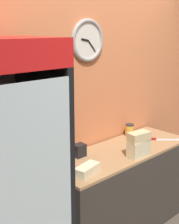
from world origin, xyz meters
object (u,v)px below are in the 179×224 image
Objects in this scene: sandwich_flat_left at (87,170)px; condiment_jar at (130,130)px; sandwich_stack_bottom at (138,152)px; napkin_dispenser at (79,150)px; sandwich_stack_top at (139,136)px; chefs_knife at (159,139)px; sandwich_stack_middle at (139,144)px.

condiment_jar reaches higher than sandwich_flat_left.
condiment_jar is at bearing 47.97° from sandwich_stack_bottom.
condiment_jar is 1.13× the size of napkin_dispenser.
sandwich_stack_top is (0.00, 0.00, 0.16)m from sandwich_stack_bottom.
sandwich_stack_top is at bearing -43.15° from napkin_dispenser.
chefs_knife is at bearing -15.37° from napkin_dispenser.
sandwich_stack_middle is at bearing -132.03° from condiment_jar.
sandwich_stack_bottom reaches higher than sandwich_flat_left.
napkin_dispenser is at bearing -176.49° from condiment_jar.
sandwich_flat_left is 1.85× the size of condiment_jar.
sandwich_stack_top is 1.88× the size of napkin_dispenser.
sandwich_flat_left is at bearing 174.74° from sandwich_stack_middle.
sandwich_stack_middle reaches higher than chefs_knife.
sandwich_stack_middle reaches higher than sandwich_stack_bottom.
sandwich_stack_top is at bearing -166.02° from chefs_knife.
sandwich_stack_middle is at bearing 0.00° from sandwich_stack_bottom.
sandwich_stack_middle is (0.00, 0.00, 0.08)m from sandwich_stack_bottom.
napkin_dispenser is at bearing 136.85° from sandwich_stack_bottom.
sandwich_stack_middle is 0.08m from sandwich_stack_top.
sandwich_stack_bottom is 0.16m from sandwich_stack_top.
sandwich_stack_bottom is 0.88× the size of sandwich_flat_left.
sandwich_stack_top is at bearing -5.26° from sandwich_flat_left.
condiment_jar reaches higher than chefs_knife.
sandwich_flat_left is at bearing 174.74° from sandwich_stack_top.
sandwich_stack_top is at bearing -132.03° from condiment_jar.
chefs_knife is (0.51, 0.13, -0.19)m from sandwich_stack_top.
napkin_dispenser is at bearing 136.85° from sandwich_stack_top.
sandwich_stack_bottom is 0.99× the size of sandwich_stack_middle.
sandwich_flat_left is 1.05m from condiment_jar.
sandwich_stack_bottom is 0.53m from chefs_knife.
sandwich_stack_top is 0.78× the size of chefs_knife.
sandwich_stack_middle is at bearing -5.26° from sandwich_flat_left.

